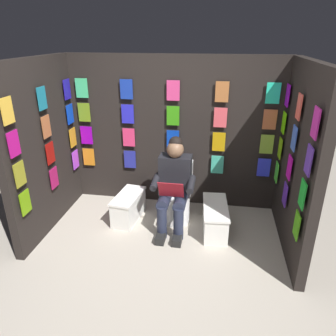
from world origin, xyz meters
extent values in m
plane|color=#B2A899|center=(0.00, 0.00, 0.00)|extent=(30.00, 30.00, 0.00)
cube|color=black|center=(0.00, -1.67, 1.05)|extent=(2.98, 0.10, 2.10)
cube|color=orange|center=(1.26, -1.58, 0.65)|extent=(0.17, 0.01, 0.26)
cube|color=navy|center=(0.63, -1.58, 0.65)|extent=(0.17, 0.01, 0.26)
cube|color=#413FEC|center=(0.00, -1.58, 0.65)|extent=(0.17, 0.01, 0.26)
cube|color=#3DB597|center=(-0.63, -1.58, 0.65)|extent=(0.17, 0.01, 0.26)
cube|color=#2D35F0|center=(-1.26, -1.58, 0.65)|extent=(0.17, 0.01, 0.26)
cube|color=#8709B1|center=(1.26, -1.58, 0.98)|extent=(0.17, 0.01, 0.26)
cube|color=#E33064|center=(0.63, -1.58, 0.98)|extent=(0.17, 0.01, 0.26)
cube|color=#0C37B0|center=(0.00, -1.58, 0.98)|extent=(0.17, 0.01, 0.26)
cube|color=#C68F0C|center=(-0.63, -1.58, 0.98)|extent=(0.17, 0.01, 0.26)
cube|color=#82A532|center=(-1.26, -1.58, 0.98)|extent=(0.17, 0.01, 0.26)
cube|color=olive|center=(1.26, -1.58, 1.32)|extent=(0.17, 0.01, 0.26)
cube|color=#2524C7|center=(0.63, -1.58, 1.32)|extent=(0.17, 0.01, 0.26)
cube|color=#339212|center=(0.00, -1.58, 1.32)|extent=(0.17, 0.01, 0.26)
cube|color=#E74E58|center=(-0.63, -1.58, 1.32)|extent=(0.17, 0.01, 0.26)
cube|color=#B95C37|center=(-1.26, -1.58, 1.32)|extent=(0.17, 0.01, 0.26)
cube|color=#3FC777|center=(1.26, -1.58, 1.65)|extent=(0.17, 0.01, 0.26)
cube|color=#1733A1|center=(0.63, -1.58, 1.65)|extent=(0.17, 0.01, 0.26)
cube|color=#DE3B7B|center=(0.00, -1.58, 1.65)|extent=(0.17, 0.01, 0.26)
cube|color=#B06634|center=(-0.63, -1.58, 1.65)|extent=(0.17, 0.01, 0.26)
cube|color=#22D9A8|center=(-1.26, -1.58, 1.65)|extent=(0.17, 0.01, 0.26)
cube|color=black|center=(-1.49, -0.81, 1.05)|extent=(0.10, 1.62, 2.10)
cube|color=#4FEC38|center=(-1.41, -1.45, 0.65)|extent=(0.01, 0.17, 0.26)
cube|color=#5126A9|center=(-1.41, -0.81, 0.65)|extent=(0.01, 0.17, 0.26)
cube|color=#43A113|center=(-1.41, -0.17, 0.65)|extent=(0.01, 0.17, 0.26)
cube|color=#78BF12|center=(-1.41, -1.45, 0.98)|extent=(0.01, 0.17, 0.26)
cube|color=#C011A3|center=(-1.41, -0.81, 0.98)|extent=(0.01, 0.17, 0.26)
cube|color=green|center=(-1.41, -0.17, 0.98)|extent=(0.01, 0.17, 0.26)
cube|color=#63E00B|center=(-1.41, -1.45, 1.32)|extent=(0.01, 0.17, 0.26)
cube|color=blue|center=(-1.41, -0.81, 1.32)|extent=(0.01, 0.17, 0.26)
cube|color=#532DA1|center=(-1.41, -0.17, 1.32)|extent=(0.01, 0.17, 0.26)
cube|color=#960CCA|center=(-1.41, -1.45, 1.65)|extent=(0.01, 0.17, 0.26)
cube|color=#E95548|center=(-1.41, -0.81, 1.65)|extent=(0.01, 0.17, 0.26)
cube|color=#B72290|center=(-1.41, -0.17, 1.65)|extent=(0.01, 0.17, 0.26)
cube|color=black|center=(1.49, -0.81, 1.05)|extent=(0.10, 1.62, 2.10)
cube|color=#659D0E|center=(1.41, -0.17, 0.65)|extent=(0.01, 0.17, 0.26)
cube|color=#A91854|center=(1.41, -0.81, 0.65)|extent=(0.01, 0.17, 0.26)
cube|color=#AE40EC|center=(1.41, -1.45, 0.65)|extent=(0.01, 0.17, 0.26)
cube|color=olive|center=(1.41, -0.17, 0.98)|extent=(0.01, 0.17, 0.26)
cube|color=#9E120D|center=(1.41, -0.81, 0.98)|extent=(0.01, 0.17, 0.26)
cube|color=orange|center=(1.41, -1.45, 0.98)|extent=(0.01, 0.17, 0.26)
cube|color=#B71379|center=(1.41, -0.17, 1.32)|extent=(0.01, 0.17, 0.26)
cube|color=#B46238|center=(1.41, -0.81, 1.32)|extent=(0.01, 0.17, 0.26)
cube|color=#0D37CE|center=(1.41, -1.45, 1.32)|extent=(0.01, 0.17, 0.26)
cube|color=gold|center=(1.41, -0.17, 1.65)|extent=(0.01, 0.17, 0.26)
cube|color=teal|center=(1.41, -0.81, 1.65)|extent=(0.01, 0.17, 0.26)
cube|color=#2215A5|center=(1.41, -1.45, 1.65)|extent=(0.01, 0.17, 0.26)
cylinder|color=white|center=(-0.11, -1.10, 0.20)|extent=(0.38, 0.38, 0.40)
cylinder|color=white|center=(-0.11, -1.10, 0.41)|extent=(0.41, 0.41, 0.02)
cube|color=white|center=(-0.11, -1.36, 0.58)|extent=(0.38, 0.18, 0.36)
cylinder|color=white|center=(-0.11, -1.27, 0.58)|extent=(0.39, 0.07, 0.39)
cube|color=black|center=(-0.11, -1.07, 0.68)|extent=(0.40, 0.22, 0.52)
sphere|color=brown|center=(-0.11, -1.04, 1.04)|extent=(0.21, 0.21, 0.21)
sphere|color=black|center=(-0.11, -1.07, 1.11)|extent=(0.17, 0.17, 0.17)
cylinder|color=#23283D|center=(-0.21, -0.86, 0.44)|extent=(0.15, 0.40, 0.15)
cylinder|color=#23283D|center=(-0.01, -0.87, 0.44)|extent=(0.15, 0.40, 0.15)
cylinder|color=#23283D|center=(-0.20, -0.68, 0.21)|extent=(0.12, 0.12, 0.42)
cylinder|color=#23283D|center=(0.00, -0.69, 0.21)|extent=(0.12, 0.12, 0.42)
cube|color=black|center=(-0.20, -0.62, 0.04)|extent=(0.11, 0.26, 0.09)
cube|color=black|center=(0.00, -0.63, 0.04)|extent=(0.11, 0.26, 0.09)
cylinder|color=black|center=(-0.33, -0.88, 0.66)|extent=(0.09, 0.31, 0.13)
cylinder|color=black|center=(0.11, -0.89, 0.66)|extent=(0.09, 0.31, 0.13)
cube|color=#A51925|center=(-0.11, -0.73, 0.64)|extent=(0.30, 0.13, 0.23)
cube|color=white|center=(0.52, -1.03, 0.17)|extent=(0.34, 0.63, 0.33)
cube|color=white|center=(0.52, -1.03, 0.35)|extent=(0.36, 0.65, 0.03)
cube|color=white|center=(-0.64, -0.94, 0.16)|extent=(0.33, 0.71, 0.33)
cube|color=white|center=(-0.64, -0.94, 0.34)|extent=(0.35, 0.74, 0.03)
camera|label=1|loc=(-0.60, 2.59, 2.34)|focal=34.16mm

